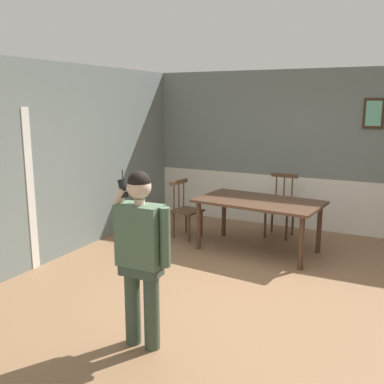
% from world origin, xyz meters
% --- Properties ---
extents(ground_plane, '(6.40, 6.40, 0.00)m').
position_xyz_m(ground_plane, '(0.00, 0.00, 0.00)').
color(ground_plane, '#846042').
extents(room_back_partition, '(5.68, 0.17, 2.69)m').
position_xyz_m(room_back_partition, '(0.00, 2.91, 1.30)').
color(room_back_partition, slate).
rests_on(room_back_partition, ground_plane).
extents(room_left_partition, '(0.13, 5.82, 2.69)m').
position_xyz_m(room_left_partition, '(-2.84, -0.00, 1.34)').
color(room_left_partition, slate).
rests_on(room_left_partition, ground_plane).
extents(dining_table, '(1.85, 1.16, 0.76)m').
position_xyz_m(dining_table, '(-0.35, 1.38, 0.68)').
color(dining_table, '#4C3323').
rests_on(dining_table, ground_plane).
extents(chair_near_window, '(0.45, 0.45, 1.01)m').
position_xyz_m(chair_near_window, '(-0.27, 2.26, 0.47)').
color(chair_near_window, '#513823').
rests_on(chair_near_window, ground_plane).
extents(chair_by_doorway, '(0.48, 0.48, 0.92)m').
position_xyz_m(chair_by_doorway, '(-1.61, 1.51, 0.46)').
color(chair_by_doorway, '#513823').
rests_on(chair_by_doorway, ground_plane).
extents(person_figure, '(0.56, 0.22, 1.60)m').
position_xyz_m(person_figure, '(-0.46, -1.55, 0.91)').
color(person_figure, '#3A493A').
rests_on(person_figure, ground_plane).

